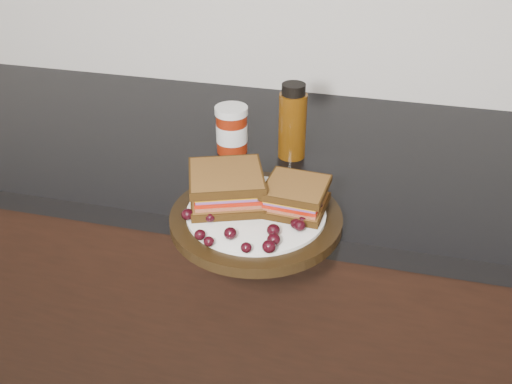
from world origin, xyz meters
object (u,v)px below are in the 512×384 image
plate (256,219)px  condiment_jar (232,130)px  sandwich_left (226,187)px  oil_bottle (292,121)px

plate → condiment_jar: bearing=114.9°
plate → sandwich_left: size_ratio=2.35×
condiment_jar → oil_bottle: oil_bottle is taller
oil_bottle → plate: bearing=-92.3°
oil_bottle → condiment_jar: bearing=-175.4°
plate → sandwich_left: sandwich_left is taller
sandwich_left → oil_bottle: oil_bottle is taller
sandwich_left → oil_bottle: (0.06, 0.23, 0.02)m
sandwich_left → condiment_jar: size_ratio=1.25×
sandwich_left → condiment_jar: bearing=83.7°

